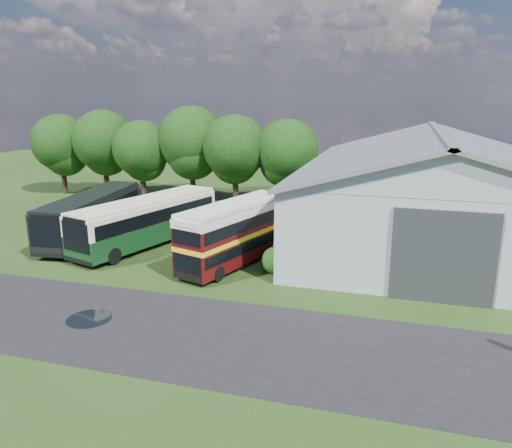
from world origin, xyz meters
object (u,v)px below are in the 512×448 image
(storage_shed, at_px, (434,186))
(bus_green_single, at_px, (147,221))
(bus_dark_single, at_px, (92,215))
(bus_maroon_double, at_px, (235,234))

(storage_shed, distance_m, bus_green_single, 21.06)
(bus_green_single, bearing_deg, storage_shed, 36.01)
(bus_dark_single, bearing_deg, storage_shed, 7.52)
(bus_green_single, distance_m, bus_maroon_double, 7.75)
(bus_green_single, distance_m, bus_dark_single, 5.01)
(storage_shed, bearing_deg, bus_green_single, -160.60)
(storage_shed, distance_m, bus_dark_single, 25.64)
(bus_maroon_double, distance_m, bus_dark_single, 12.72)
(storage_shed, xyz_separation_m, bus_green_single, (-19.74, -6.95, -2.36))
(bus_maroon_double, height_order, bus_dark_single, bus_maroon_double)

